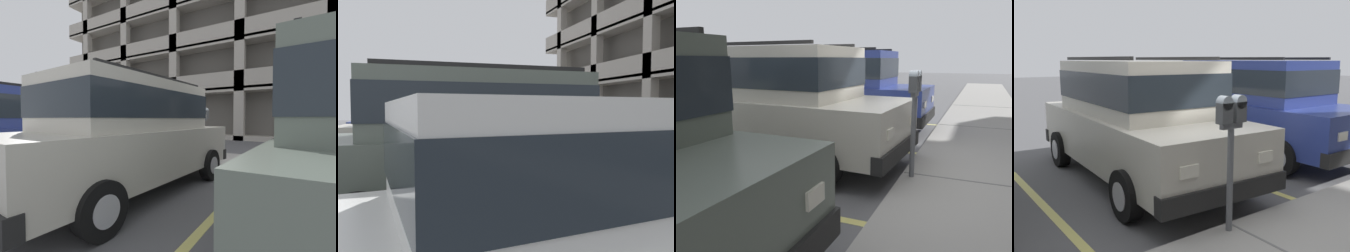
% 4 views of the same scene
% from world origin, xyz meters
% --- Properties ---
extents(ground_plane, '(80.00, 80.00, 0.10)m').
position_xyz_m(ground_plane, '(0.00, 0.00, -0.05)').
color(ground_plane, '#565659').
extents(sidewalk, '(40.00, 2.20, 0.12)m').
position_xyz_m(sidewalk, '(0.00, 1.30, 0.06)').
color(sidewalk, gray).
rests_on(sidewalk, ground_plane).
extents(parking_stall_lines, '(12.09, 4.80, 0.01)m').
position_xyz_m(parking_stall_lines, '(1.50, -1.40, 0.00)').
color(parking_stall_lines, '#DBD16B').
rests_on(parking_stall_lines, ground_plane).
extents(silver_suv, '(2.20, 4.88, 2.03)m').
position_xyz_m(silver_suv, '(-0.19, -2.23, 1.09)').
color(silver_suv, beige).
rests_on(silver_suv, ground_plane).
extents(red_sedan, '(2.03, 4.79, 2.03)m').
position_xyz_m(red_sedan, '(-3.12, -2.31, 1.09)').
color(red_sedan, navy).
rests_on(red_sedan, ground_plane).
extents(parking_meter_near, '(0.35, 0.12, 1.51)m').
position_xyz_m(parking_meter_near, '(0.12, 0.35, 1.24)').
color(parking_meter_near, '#595B60').
rests_on(parking_meter_near, sidewalk).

